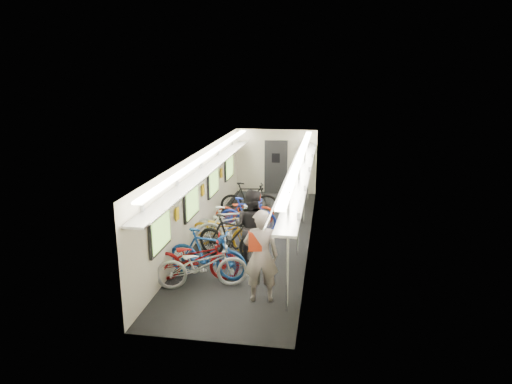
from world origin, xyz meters
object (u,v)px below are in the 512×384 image
(passenger_near, at_px, (261,256))
(bicycle_1, at_px, (207,254))
(bicycle_0, at_px, (202,265))
(backpack, at_px, (255,241))
(passenger_mid, at_px, (251,226))

(passenger_near, bearing_deg, bicycle_1, -41.35)
(bicycle_1, bearing_deg, passenger_near, -112.70)
(bicycle_1, bearing_deg, bicycle_0, -168.71)
(bicycle_0, distance_m, backpack, 1.50)
(bicycle_0, height_order, bicycle_1, bicycle_1)
(passenger_mid, xyz_separation_m, backpack, (0.41, -1.92, 0.37))
(bicycle_1, height_order, passenger_mid, passenger_mid)
(bicycle_0, relative_size, passenger_mid, 1.07)
(passenger_near, bearing_deg, passenger_mid, -83.12)
(bicycle_0, bearing_deg, passenger_near, -122.21)
(passenger_near, bearing_deg, bicycle_0, -24.34)
(backpack, bearing_deg, passenger_near, 19.29)
(bicycle_0, bearing_deg, passenger_mid, -45.03)
(bicycle_0, distance_m, passenger_near, 1.44)
(bicycle_0, xyz_separation_m, passenger_near, (1.32, -0.37, 0.44))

